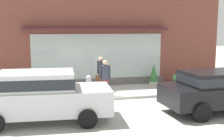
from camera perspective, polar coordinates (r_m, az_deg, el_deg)
The scene contains 11 objects.
ground_plane at distance 12.72m, azimuth -0.40°, elevation -5.60°, with size 60.00×60.00×0.00m, color #B2AFA8.
curb_strip at distance 12.51m, azimuth -0.20°, elevation -5.55°, with size 14.00×0.24×0.12m, color #B2B2AD.
storefront at distance 15.47m, azimuth -3.01°, elevation 6.93°, with size 14.00×0.81×5.48m.
fire_hydrant at distance 12.97m, azimuth -4.56°, elevation -3.18°, with size 0.41×0.38×0.97m.
pedestrian_with_handbag at distance 12.73m, azimuth -1.49°, elevation -1.19°, with size 0.66×0.22×1.65m.
pedestrian_passerby at distance 14.13m, azimuth -2.23°, elevation -0.14°, with size 0.32×0.45×1.66m.
parked_car_black at distance 11.32m, azimuth 20.32°, elevation -3.40°, with size 4.43×2.14×1.51m.
parked_car_silver at distance 9.79m, azimuth -13.74°, elevation -4.55°, with size 4.49×2.23×1.66m.
potted_plant_near_hydrant at distance 15.72m, azimuth 8.18°, elevation -0.90°, with size 0.50×0.50×1.15m.
potted_plant_corner_tall at distance 14.71m, azimuth -11.73°, elevation -2.08°, with size 0.40×0.40×0.74m.
potted_plant_window_center at distance 16.18m, azimuth 12.38°, elevation -1.72°, with size 0.38×0.38×0.55m.
Camera 1 is at (-2.70, -12.04, 3.10)m, focal length 46.68 mm.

